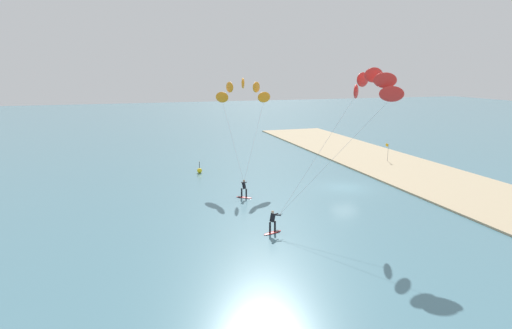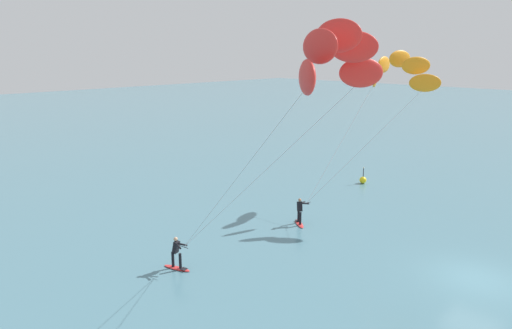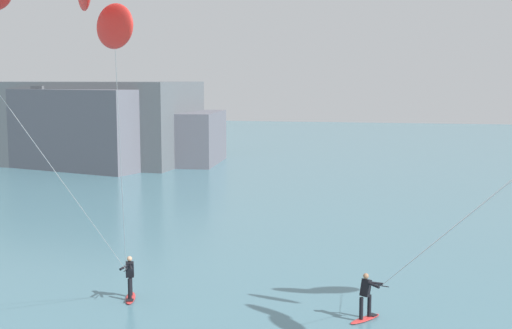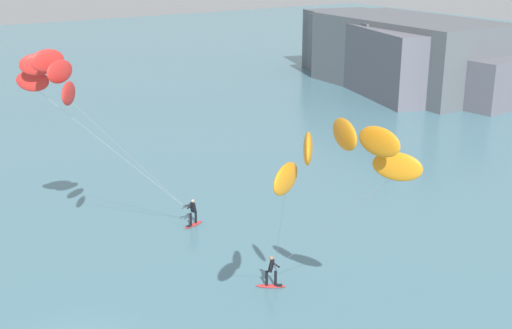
# 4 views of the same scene
# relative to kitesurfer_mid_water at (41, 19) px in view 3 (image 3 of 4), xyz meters

# --- Properties ---
(kitesurfer_mid_water) EXTENTS (5.32, 10.03, 11.49)m
(kitesurfer_mid_water) POSITION_rel_kitesurfer_mid_water_xyz_m (0.00, 0.00, 0.00)
(kitesurfer_mid_water) COLOR red
(kitesurfer_mid_water) RESTS_ON ground
(distant_headland) EXTENTS (32.20, 16.23, 8.07)m
(distant_headland) POSITION_rel_kitesurfer_mid_water_xyz_m (-25.16, 47.50, -6.43)
(distant_headland) COLOR slate
(distant_headland) RESTS_ON ground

